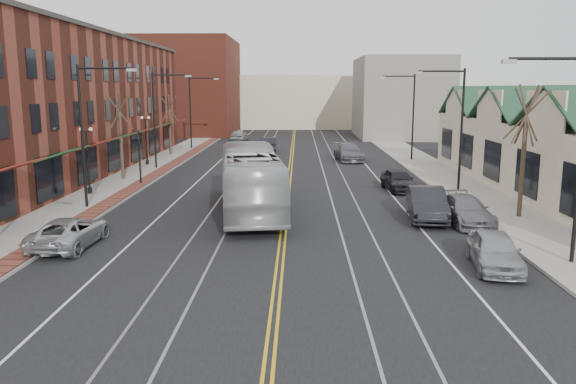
{
  "coord_description": "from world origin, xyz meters",
  "views": [
    {
      "loc": [
        0.74,
        -15.43,
        6.89
      ],
      "look_at": [
        0.23,
        10.83,
        2.0
      ],
      "focal_mm": 35.0,
      "sensor_mm": 36.0,
      "label": 1
    }
  ],
  "objects_px": {
    "transit_bus": "(250,179)",
    "parked_car_d": "(399,180)",
    "parked_car_c": "(465,210)",
    "parked_suv": "(70,232)",
    "parked_car_a": "(495,250)",
    "parked_car_b": "(427,204)"
  },
  "relations": [
    {
      "from": "parked_car_b",
      "to": "parked_car_c",
      "type": "xyz_separation_m",
      "value": [
        1.8,
        -0.87,
        -0.15
      ]
    },
    {
      "from": "parked_car_c",
      "to": "parked_car_b",
      "type": "bearing_deg",
      "value": 151.18
    },
    {
      "from": "parked_car_c",
      "to": "parked_car_d",
      "type": "bearing_deg",
      "value": 97.96
    },
    {
      "from": "parked_suv",
      "to": "parked_car_c",
      "type": "xyz_separation_m",
      "value": [
        18.6,
        4.63,
        0.04
      ]
    },
    {
      "from": "transit_bus",
      "to": "parked_car_d",
      "type": "bearing_deg",
      "value": -153.33
    },
    {
      "from": "parked_suv",
      "to": "parked_car_b",
      "type": "relative_size",
      "value": 0.92
    },
    {
      "from": "transit_bus",
      "to": "parked_car_c",
      "type": "height_order",
      "value": "transit_bus"
    },
    {
      "from": "parked_car_b",
      "to": "parked_car_d",
      "type": "distance_m",
      "value": 8.45
    },
    {
      "from": "parked_car_b",
      "to": "parked_car_d",
      "type": "bearing_deg",
      "value": 95.84
    },
    {
      "from": "parked_suv",
      "to": "parked_car_a",
      "type": "height_order",
      "value": "parked_car_a"
    },
    {
      "from": "transit_bus",
      "to": "parked_car_d",
      "type": "distance_m",
      "value": 11.55
    },
    {
      "from": "parked_suv",
      "to": "parked_car_d",
      "type": "relative_size",
      "value": 1.09
    },
    {
      "from": "parked_car_c",
      "to": "parked_car_d",
      "type": "xyz_separation_m",
      "value": [
        -1.8,
        9.32,
        0.04
      ]
    },
    {
      "from": "parked_car_a",
      "to": "parked_car_c",
      "type": "xyz_separation_m",
      "value": [
        0.99,
        7.27,
        -0.01
      ]
    },
    {
      "from": "parked_suv",
      "to": "parked_car_b",
      "type": "bearing_deg",
      "value": -159.88
    },
    {
      "from": "parked_suv",
      "to": "parked_car_c",
      "type": "distance_m",
      "value": 19.17
    },
    {
      "from": "parked_suv",
      "to": "parked_car_a",
      "type": "distance_m",
      "value": 17.81
    },
    {
      "from": "transit_bus",
      "to": "parked_car_d",
      "type": "relative_size",
      "value": 2.97
    },
    {
      "from": "parked_car_a",
      "to": "parked_car_d",
      "type": "height_order",
      "value": "parked_car_d"
    },
    {
      "from": "parked_suv",
      "to": "parked_car_d",
      "type": "distance_m",
      "value": 21.83
    },
    {
      "from": "parked_suv",
      "to": "parked_car_b",
      "type": "xyz_separation_m",
      "value": [
        16.8,
        5.5,
        0.19
      ]
    },
    {
      "from": "transit_bus",
      "to": "parked_suv",
      "type": "height_order",
      "value": "transit_bus"
    }
  ]
}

